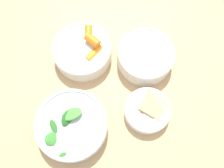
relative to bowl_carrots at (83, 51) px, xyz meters
name	(u,v)px	position (x,y,z in m)	size (l,w,h in m)	color
ground_plane	(120,127)	(0.11, -0.11, -0.75)	(10.00, 10.00, 0.00)	#2D2D33
dining_table	(126,97)	(0.11, -0.11, -0.14)	(1.10, 0.94, 0.73)	tan
bowl_carrots	(83,51)	(0.00, 0.00, 0.00)	(0.16, 0.16, 0.07)	silver
bowl_greens	(72,126)	(-0.05, -0.20, 0.00)	(0.18, 0.18, 0.07)	silver
bowl_beans_hotdog	(145,57)	(0.17, -0.04, 0.00)	(0.15, 0.15, 0.06)	silver
bowl_cookies	(147,110)	(0.14, -0.19, -0.01)	(0.12, 0.12, 0.04)	white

